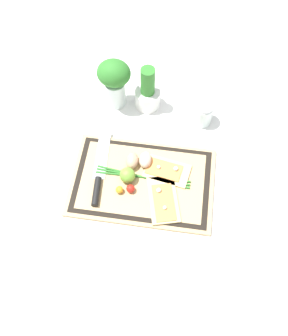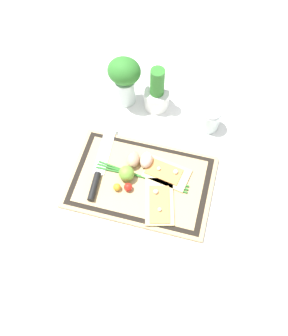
# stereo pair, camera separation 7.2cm
# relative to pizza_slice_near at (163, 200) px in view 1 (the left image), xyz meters

# --- Properties ---
(ground_plane) EXTENTS (6.00, 6.00, 0.00)m
(ground_plane) POSITION_rel_pizza_slice_near_xyz_m (-0.08, 0.06, -0.02)
(ground_plane) COLOR white
(cutting_board) EXTENTS (0.47, 0.31, 0.02)m
(cutting_board) POSITION_rel_pizza_slice_near_xyz_m (-0.08, 0.06, -0.01)
(cutting_board) COLOR tan
(cutting_board) RESTS_ON ground_plane
(pizza_slice_near) EXTENTS (0.13, 0.18, 0.02)m
(pizza_slice_near) POSITION_rel_pizza_slice_near_xyz_m (0.00, 0.00, 0.00)
(pizza_slice_near) COLOR #DBBC7F
(pizza_slice_near) RESTS_ON cutting_board
(pizza_slice_far) EXTENTS (0.16, 0.11, 0.02)m
(pizza_slice_far) POSITION_rel_pizza_slice_near_xyz_m (-0.00, 0.11, 0.00)
(pizza_slice_far) COLOR #DBBC7F
(pizza_slice_far) RESTS_ON cutting_board
(knife) EXTENTS (0.05, 0.29, 0.02)m
(knife) POSITION_rel_pizza_slice_near_xyz_m (-0.22, 0.04, 0.00)
(knife) COLOR silver
(knife) RESTS_ON cutting_board
(egg_brown) EXTENTS (0.04, 0.06, 0.04)m
(egg_brown) POSITION_rel_pizza_slice_near_xyz_m (-0.12, 0.12, 0.02)
(egg_brown) COLOR tan
(egg_brown) RESTS_ON cutting_board
(egg_pink) EXTENTS (0.04, 0.06, 0.04)m
(egg_pink) POSITION_rel_pizza_slice_near_xyz_m (-0.08, 0.13, 0.02)
(egg_pink) COLOR beige
(egg_pink) RESTS_ON cutting_board
(lime) EXTENTS (0.05, 0.05, 0.05)m
(lime) POSITION_rel_pizza_slice_near_xyz_m (-0.13, 0.06, 0.02)
(lime) COLOR #70A838
(lime) RESTS_ON cutting_board
(cherry_tomato_red) EXTENTS (0.03, 0.03, 0.03)m
(cherry_tomato_red) POSITION_rel_pizza_slice_near_xyz_m (-0.11, 0.02, 0.01)
(cherry_tomato_red) COLOR red
(cherry_tomato_red) RESTS_ON cutting_board
(cherry_tomato_yellow) EXTENTS (0.02, 0.02, 0.02)m
(cherry_tomato_yellow) POSITION_rel_pizza_slice_near_xyz_m (-0.14, 0.01, 0.01)
(cherry_tomato_yellow) COLOR gold
(cherry_tomato_yellow) RESTS_ON cutting_board
(scallion_bunch) EXTENTS (0.31, 0.05, 0.01)m
(scallion_bunch) POSITION_rel_pizza_slice_near_xyz_m (-0.08, 0.07, -0.00)
(scallion_bunch) COLOR #2D7528
(scallion_bunch) RESTS_ON cutting_board
(herb_pot) EXTENTS (0.09, 0.09, 0.18)m
(herb_pot) POSITION_rel_pizza_slice_near_xyz_m (-0.10, 0.39, 0.04)
(herb_pot) COLOR white
(herb_pot) RESTS_ON ground_plane
(sauce_jar) EXTENTS (0.07, 0.07, 0.09)m
(sauce_jar) POSITION_rel_pizza_slice_near_xyz_m (0.10, 0.35, 0.02)
(sauce_jar) COLOR silver
(sauce_jar) RESTS_ON ground_plane
(herb_glass) EXTENTS (0.12, 0.10, 0.20)m
(herb_glass) POSITION_rel_pizza_slice_near_xyz_m (-0.22, 0.39, 0.10)
(herb_glass) COLOR silver
(herb_glass) RESTS_ON ground_plane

